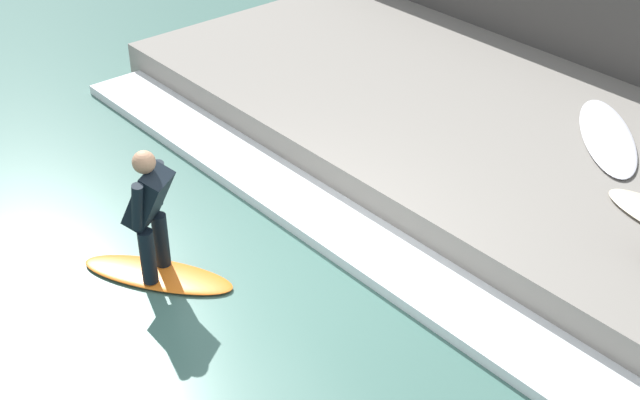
# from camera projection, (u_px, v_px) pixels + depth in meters

# --- Properties ---
(ground_plane) EXTENTS (28.00, 28.00, 0.00)m
(ground_plane) POSITION_uv_depth(u_px,v_px,m) (267.00, 283.00, 8.95)
(ground_plane) COLOR #426B60
(concrete_ledge) EXTENTS (4.40, 10.65, 0.45)m
(concrete_ledge) POSITION_uv_depth(u_px,v_px,m) (510.00, 145.00, 10.87)
(concrete_ledge) COLOR gray
(concrete_ledge) RESTS_ON ground_plane
(back_wall) EXTENTS (0.50, 11.18, 1.78)m
(back_wall) POSITION_uv_depth(u_px,v_px,m) (634.00, 43.00, 11.85)
(back_wall) COLOR #474442
(back_wall) RESTS_ON ground_plane
(wave_foam_crest) EXTENTS (0.81, 10.12, 0.12)m
(wave_foam_crest) POSITION_uv_depth(u_px,v_px,m) (351.00, 236.00, 9.54)
(wave_foam_crest) COLOR white
(wave_foam_crest) RESTS_ON ground_plane
(surfboard_riding) EXTENTS (1.29, 1.63, 0.06)m
(surfboard_riding) POSITION_uv_depth(u_px,v_px,m) (158.00, 274.00, 9.02)
(surfboard_riding) COLOR orange
(surfboard_riding) RESTS_ON ground_plane
(surfer_riding) EXTENTS (0.57, 0.59, 1.40)m
(surfer_riding) POSITION_uv_depth(u_px,v_px,m) (150.00, 208.00, 8.58)
(surfer_riding) COLOR black
(surfer_riding) RESTS_ON surfboard_riding
(surfboard_spare) EXTENTS (1.84, 1.79, 0.06)m
(surfboard_spare) POSITION_uv_depth(u_px,v_px,m) (607.00, 137.00, 10.53)
(surfboard_spare) COLOR silver
(surfboard_spare) RESTS_ON concrete_ledge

